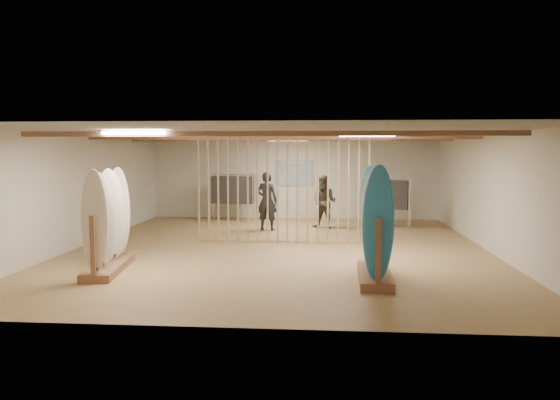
# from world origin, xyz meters

# --- Properties ---
(floor) EXTENTS (12.00, 12.00, 0.00)m
(floor) POSITION_xyz_m (0.00, 0.00, 0.00)
(floor) COLOR #A67F50
(floor) RESTS_ON ground
(ceiling) EXTENTS (12.00, 12.00, 0.00)m
(ceiling) POSITION_xyz_m (0.00, 0.00, 2.80)
(ceiling) COLOR gray
(ceiling) RESTS_ON ground
(wall_back) EXTENTS (12.00, 0.00, 12.00)m
(wall_back) POSITION_xyz_m (0.00, 6.00, 1.40)
(wall_back) COLOR beige
(wall_back) RESTS_ON ground
(wall_front) EXTENTS (12.00, 0.00, 12.00)m
(wall_front) POSITION_xyz_m (0.00, -6.00, 1.40)
(wall_front) COLOR beige
(wall_front) RESTS_ON ground
(wall_left) EXTENTS (0.00, 12.00, 12.00)m
(wall_left) POSITION_xyz_m (-5.00, 0.00, 1.40)
(wall_left) COLOR beige
(wall_left) RESTS_ON ground
(wall_right) EXTENTS (0.00, 12.00, 12.00)m
(wall_right) POSITION_xyz_m (5.00, 0.00, 1.40)
(wall_right) COLOR beige
(wall_right) RESTS_ON ground
(ceiling_slats) EXTENTS (9.50, 6.12, 0.10)m
(ceiling_slats) POSITION_xyz_m (0.00, 0.00, 2.72)
(ceiling_slats) COLOR #8C5D40
(ceiling_slats) RESTS_ON ground
(light_panels) EXTENTS (1.20, 0.35, 0.06)m
(light_panels) POSITION_xyz_m (0.00, 0.00, 2.74)
(light_panels) COLOR white
(light_panels) RESTS_ON ground
(bamboo_partition) EXTENTS (4.45, 0.05, 2.78)m
(bamboo_partition) POSITION_xyz_m (0.00, 0.80, 1.40)
(bamboo_partition) COLOR #A68650
(bamboo_partition) RESTS_ON ground
(poster) EXTENTS (1.40, 0.03, 0.90)m
(poster) POSITION_xyz_m (0.00, 5.98, 1.60)
(poster) COLOR #2E60A2
(poster) RESTS_ON ground
(rack_left) EXTENTS (0.85, 2.22, 2.06)m
(rack_left) POSITION_xyz_m (-3.21, -2.74, 0.70)
(rack_left) COLOR #8C5D40
(rack_left) RESTS_ON floor
(rack_right) EXTENTS (0.66, 2.26, 2.14)m
(rack_right) POSITION_xyz_m (2.03, -2.94, 0.73)
(rack_right) COLOR #8C5D40
(rack_right) RESTS_ON floor
(clothing_rack_a) EXTENTS (1.52, 0.55, 1.63)m
(clothing_rack_a) POSITION_xyz_m (-2.03, 5.07, 1.06)
(clothing_rack_a) COLOR silver
(clothing_rack_a) RESTS_ON floor
(clothing_rack_b) EXTENTS (1.42, 0.74, 1.57)m
(clothing_rack_b) POSITION_xyz_m (2.99, 4.02, 1.02)
(clothing_rack_b) COLOR silver
(clothing_rack_b) RESTS_ON floor
(shopper_a) EXTENTS (0.81, 0.62, 2.01)m
(shopper_a) POSITION_xyz_m (-0.65, 3.08, 1.00)
(shopper_a) COLOR #24252B
(shopper_a) RESTS_ON floor
(shopper_b) EXTENTS (1.10, 0.99, 1.86)m
(shopper_b) POSITION_xyz_m (1.07, 3.57, 0.93)
(shopper_b) COLOR #38352B
(shopper_b) RESTS_ON floor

